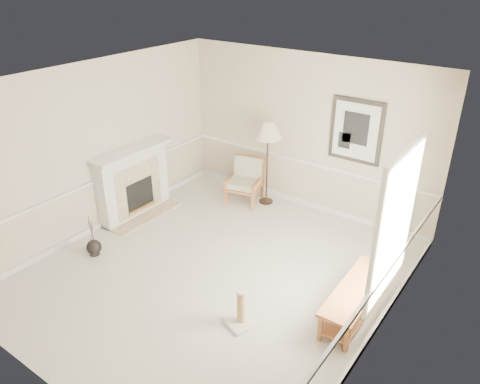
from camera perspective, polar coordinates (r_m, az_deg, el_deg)
name	(u,v)px	position (r m, az deg, el deg)	size (l,w,h in m)	color
ground	(214,272)	(7.29, -3.14, -9.70)	(5.50, 5.50, 0.00)	silver
room	(223,160)	(6.34, -2.15, 3.90)	(5.04, 5.54, 2.92)	beige
fireplace	(134,182)	(8.77, -12.83, 1.15)	(0.64, 1.64, 1.31)	white
floor_vase	(94,247)	(7.95, -17.37, -6.47)	(0.25, 0.25, 0.72)	black
armchair	(246,178)	(9.16, 0.74, 1.71)	(0.78, 0.81, 0.84)	#945D2F
floor_lamp	(268,132)	(8.67, 3.43, 7.31)	(0.55, 0.55, 1.67)	black
bench	(356,297)	(6.54, 13.92, -12.29)	(0.50, 1.54, 0.44)	#945D2F
scratching_post	(241,313)	(6.30, 0.18, -14.52)	(0.49, 0.49, 0.54)	white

